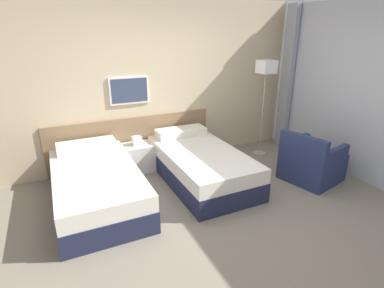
% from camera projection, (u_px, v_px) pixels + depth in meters
% --- Properties ---
extents(ground_plane, '(16.00, 16.00, 0.00)m').
position_uv_depth(ground_plane, '(219.00, 215.00, 3.79)').
color(ground_plane, slate).
extents(wall_headboard, '(10.00, 0.10, 2.70)m').
position_uv_depth(wall_headboard, '(159.00, 87.00, 5.03)').
color(wall_headboard, '#C6B28E').
rests_on(wall_headboard, ground_plane).
extents(wall_window, '(0.21, 4.50, 2.70)m').
position_uv_depth(wall_window, '(382.00, 95.00, 4.20)').
color(wall_window, white).
rests_on(wall_window, ground_plane).
extents(bed_near_door, '(1.06, 1.99, 0.62)m').
position_uv_depth(bed_near_door, '(97.00, 185.00, 3.99)').
color(bed_near_door, '#1E233D').
rests_on(bed_near_door, ground_plane).
extents(bed_near_window, '(1.06, 1.99, 0.62)m').
position_uv_depth(bed_near_window, '(200.00, 164.00, 4.61)').
color(bed_near_window, '#1E233D').
rests_on(bed_near_window, ground_plane).
extents(nightstand, '(0.51, 0.40, 0.59)m').
position_uv_depth(nightstand, '(138.00, 157.00, 4.94)').
color(nightstand, beige).
rests_on(nightstand, ground_plane).
extents(floor_lamp, '(0.27, 0.27, 1.72)m').
position_uv_depth(floor_lamp, '(266.00, 75.00, 5.17)').
color(floor_lamp, '#9E9993').
rests_on(floor_lamp, ground_plane).
extents(armchair, '(0.92, 0.89, 0.79)m').
position_uv_depth(armchair, '(311.00, 163.00, 4.60)').
color(armchair, navy).
rests_on(armchair, ground_plane).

